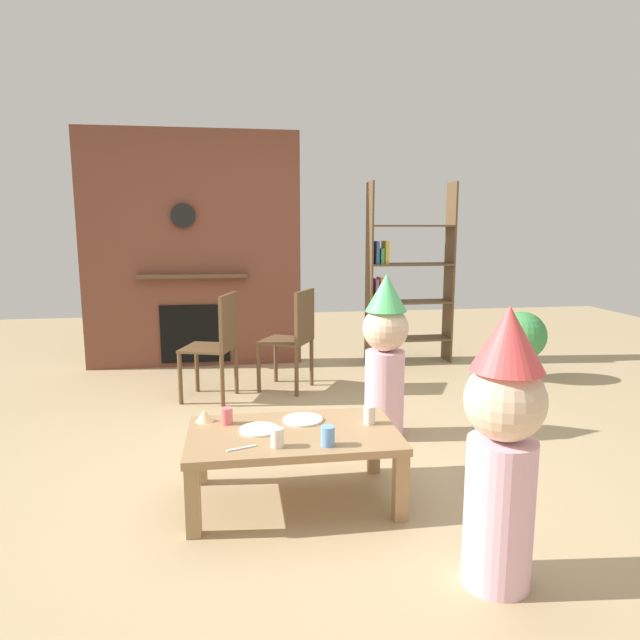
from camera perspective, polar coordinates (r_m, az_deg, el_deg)
ground_plane at (r=3.64m, az=-1.43°, el=-13.94°), size 12.00×12.00×0.00m
brick_fireplace_feature at (r=5.93m, az=-12.82°, el=6.83°), size 2.20×0.28×2.40m
bookshelf at (r=6.00m, az=8.29°, el=3.76°), size 0.90×0.28×1.90m
coffee_table at (r=3.02m, az=-2.73°, el=-12.25°), size 1.10×0.65×0.39m
paper_cup_near_left at (r=2.80m, az=0.80°, el=-11.72°), size 0.07×0.07×0.10m
paper_cup_near_right at (r=3.13m, az=-9.45°, el=-9.60°), size 0.06×0.06×0.09m
paper_cup_center at (r=2.79m, az=-4.38°, el=-11.84°), size 0.06×0.06×0.09m
paper_cup_far_left at (r=3.10m, az=5.04°, el=-9.60°), size 0.06×0.06×0.10m
paper_plate_front at (r=3.15m, az=-1.76°, el=-10.09°), size 0.22×0.22×0.01m
paper_plate_rear at (r=3.02m, az=-6.21°, el=-11.01°), size 0.21×0.21×0.01m
birthday_cake_slice at (r=3.19m, az=-11.66°, el=-9.51°), size 0.10×0.10×0.07m
table_fork at (r=2.80m, az=-7.99°, el=-12.79°), size 0.15×0.07×0.01m
child_with_cone_hat at (r=2.37m, az=18.09°, el=-11.68°), size 0.32×0.32×1.15m
child_in_pink at (r=3.86m, az=6.64°, el=-3.26°), size 0.31×0.31×1.13m
dining_chair_left at (r=4.74m, az=-10.29°, el=-2.02°), size 0.50×0.50×0.90m
dining_chair_middle at (r=4.95m, az=-2.57°, el=-1.40°), size 0.54×0.54×0.90m
potted_plant_tall at (r=5.61m, az=19.82°, el=-1.84°), size 0.46×0.46×0.66m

